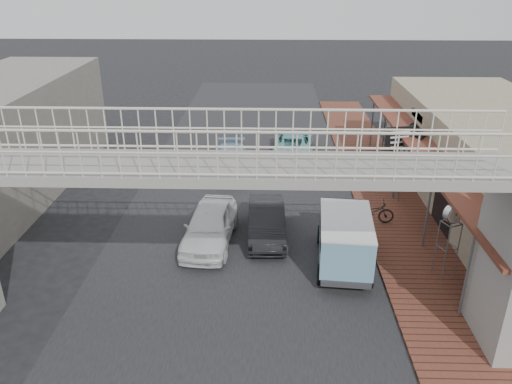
# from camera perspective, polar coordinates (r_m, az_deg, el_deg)

# --- Properties ---
(ground) EXTENTS (120.00, 120.00, 0.00)m
(ground) POSITION_cam_1_polar(r_m,az_deg,el_deg) (18.08, -2.31, -7.76)
(ground) COLOR black
(ground) RESTS_ON ground
(road_strip) EXTENTS (10.00, 60.00, 0.01)m
(road_strip) POSITION_cam_1_polar(r_m,az_deg,el_deg) (18.08, -2.31, -7.75)
(road_strip) COLOR black
(road_strip) RESTS_ON ground
(sidewalk) EXTENTS (3.00, 40.00, 0.10)m
(sidewalk) POSITION_cam_1_polar(r_m,az_deg,el_deg) (21.30, 16.00, -3.34)
(sidewalk) COLOR brown
(sidewalk) RESTS_ON ground
(shophouse_row) EXTENTS (7.20, 18.00, 4.00)m
(shophouse_row) POSITION_cam_1_polar(r_m,az_deg,el_deg) (22.93, 26.88, 2.26)
(shophouse_row) COLOR gray
(shophouse_row) RESTS_ON ground
(footbridge) EXTENTS (16.40, 2.40, 6.34)m
(footbridge) POSITION_cam_1_polar(r_m,az_deg,el_deg) (13.03, -3.69, -5.25)
(footbridge) COLOR gray
(footbridge) RESTS_ON ground
(building_far_left) EXTENTS (5.00, 14.00, 5.00)m
(building_far_left) POSITION_cam_1_polar(r_m,az_deg,el_deg) (25.51, -27.04, 5.47)
(building_far_left) COLOR gray
(building_far_left) RESTS_ON ground
(white_hatchback) EXTENTS (2.06, 4.43, 1.47)m
(white_hatchback) POSITION_cam_1_polar(r_m,az_deg,el_deg) (18.87, -5.30, -3.81)
(white_hatchback) COLOR white
(white_hatchback) RESTS_ON ground
(dark_sedan) EXTENTS (1.51, 3.99, 1.30)m
(dark_sedan) POSITION_cam_1_polar(r_m,az_deg,el_deg) (19.27, 1.20, -3.35)
(dark_sedan) COLOR black
(dark_sedan) RESTS_ON ground
(angkot_curb) EXTENTS (2.44, 4.74, 1.28)m
(angkot_curb) POSITION_cam_1_polar(r_m,az_deg,el_deg) (28.14, 4.30, 5.68)
(angkot_curb) COLOR #70C1C3
(angkot_curb) RESTS_ON ground
(angkot_far) EXTENTS (1.91, 4.34, 1.24)m
(angkot_far) POSITION_cam_1_polar(r_m,az_deg,el_deg) (25.42, -2.91, 3.59)
(angkot_far) COLOR #78B1D1
(angkot_far) RESTS_ON ground
(angkot_van) EXTENTS (2.09, 4.02, 1.91)m
(angkot_van) POSITION_cam_1_polar(r_m,az_deg,el_deg) (17.47, 10.14, -4.79)
(angkot_van) COLOR black
(angkot_van) RESTS_ON ground
(motorcycle_near) EXTENTS (1.86, 0.75, 0.96)m
(motorcycle_near) POSITION_cam_1_polar(r_m,az_deg,el_deg) (20.70, 13.02, -2.18)
(motorcycle_near) COLOR black
(motorcycle_near) RESTS_ON sidewalk
(motorcycle_far) EXTENTS (1.50, 1.03, 0.89)m
(motorcycle_far) POSITION_cam_1_polar(r_m,az_deg,el_deg) (25.00, 11.07, 2.60)
(motorcycle_far) COLOR black
(motorcycle_far) RESTS_ON sidewalk
(street_clock) EXTENTS (0.68, 0.66, 2.66)m
(street_clock) POSITION_cam_1_polar(r_m,az_deg,el_deg) (17.15, 21.54, -2.68)
(street_clock) COLOR #59595B
(street_clock) RESTS_ON sidewalk
(arrow_sign) EXTENTS (2.07, 1.36, 3.44)m
(arrow_sign) POSITION_cam_1_polar(r_m,az_deg,el_deg) (22.76, 18.06, 5.93)
(arrow_sign) COLOR #59595B
(arrow_sign) RESTS_ON sidewalk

